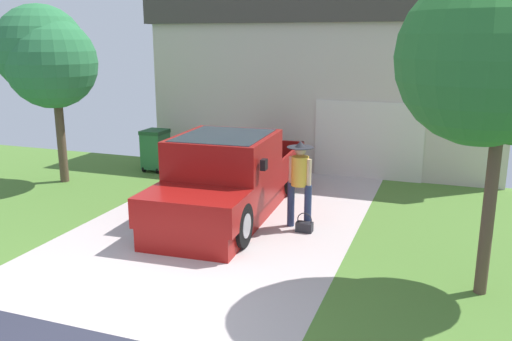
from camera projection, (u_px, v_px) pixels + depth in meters
pickup_truck at (227, 180)px, 10.93m from camera, size 2.24×5.66×1.72m
person_with_hat at (300, 177)px, 10.13m from camera, size 0.51×0.51×1.72m
handbag at (304, 226)px, 10.12m from camera, size 0.32×0.18×0.38m
house_with_garage at (340, 76)px, 16.98m from camera, size 10.01×6.94×4.75m
front_yard_tree at (46, 57)px, 12.78m from camera, size 2.52×2.24×4.41m
neighbor_tree at (497, 66)px, 7.01m from camera, size 2.58×2.46×4.51m
wheeled_trash_bin at (155, 149)px, 14.68m from camera, size 0.60×0.72×1.15m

